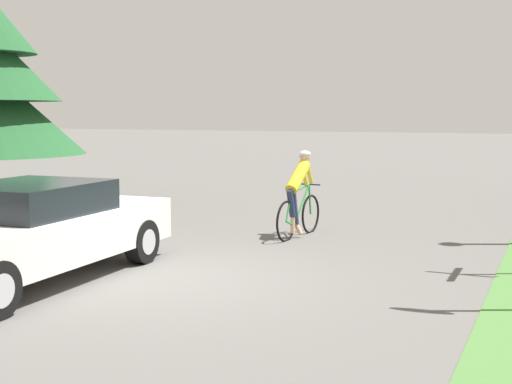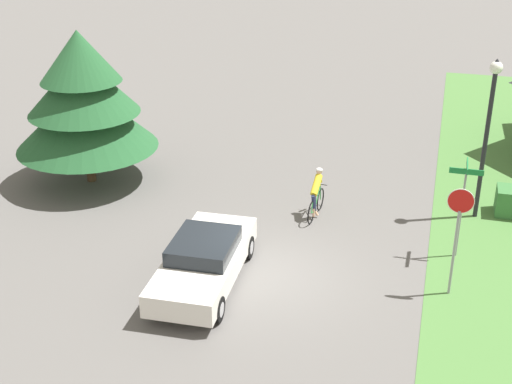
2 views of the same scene
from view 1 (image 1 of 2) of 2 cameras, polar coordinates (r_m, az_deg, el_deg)
ground_plane at (r=9.67m, az=-7.20°, el=-6.94°), size 140.00×140.00×0.00m
sedan_left_lane at (r=9.82m, az=-17.75°, el=-3.05°), size 1.95×4.62×1.30m
cyclist at (r=12.72m, az=3.43°, el=-0.30°), size 0.44×1.73×1.56m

